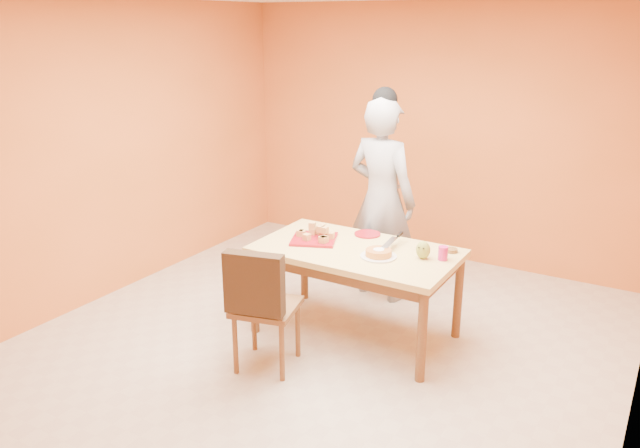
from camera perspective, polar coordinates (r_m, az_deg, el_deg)
The scene contains 15 objects.
floor at distance 5.09m, azimuth -0.36°, elevation -11.27°, with size 5.00×5.00×0.00m, color beige.
wall_back at distance 6.80m, azimuth 10.70°, elevation 8.08°, with size 4.50×4.50×0.00m, color orange.
wall_left at distance 6.03m, azimuth -19.10°, elevation 6.15°, with size 5.00×5.00×0.00m, color orange.
dining_table at distance 5.03m, azimuth 3.31°, elevation -3.27°, with size 1.60×0.90×0.76m.
dining_chair at distance 4.64m, azimuth -5.09°, elevation -7.34°, with size 0.56×0.62×0.98m.
pastry_pile at distance 5.15m, azimuth -0.55°, elevation -0.72°, with size 0.32×0.32×0.11m, color tan, non-canonical shape.
person at distance 5.73m, azimuth 5.66°, elevation 2.21°, with size 0.68×0.45×1.88m, color gray.
pastry_platter at distance 5.17m, azimuth -0.54°, elevation -1.39°, with size 0.36×0.36×0.02m, color maroon.
red_dinner_plate at distance 5.32m, azimuth 4.36°, elevation -0.92°, with size 0.22×0.22×0.01m, color maroon.
white_cake_plate at distance 4.83m, azimuth 5.37°, elevation -2.95°, with size 0.28×0.28×0.01m, color silver.
sponge_cake at distance 4.82m, azimuth 5.38°, elevation -2.63°, with size 0.20×0.20×0.05m, color gold.
cake_server at distance 4.96m, azimuth 6.40°, elevation -1.69°, with size 0.05×0.28×0.01m, color silver.
egg_ornament at distance 4.82m, azimuth 9.41°, elevation -2.35°, with size 0.11×0.09×0.14m, color olive.
magenta_glass at distance 4.83m, azimuth 11.18°, elevation -2.64°, with size 0.07×0.07×0.11m, color #C31D73.
checker_tin at distance 5.02m, azimuth 11.92°, elevation -2.37°, with size 0.10×0.10×0.03m, color #3E2811.
Camera 1 is at (2.30, -3.79, 2.49)m, focal length 35.00 mm.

